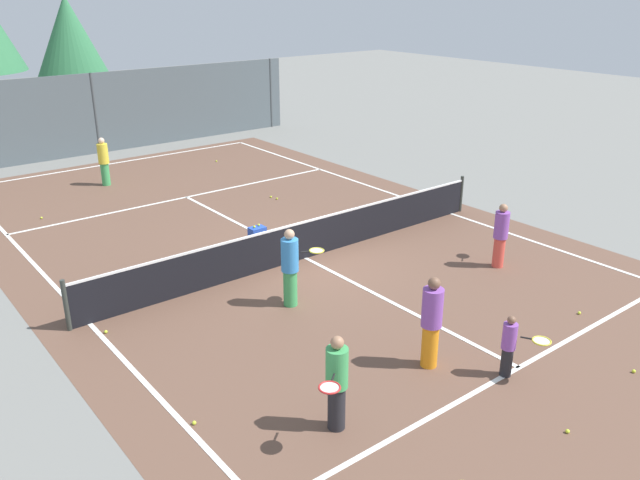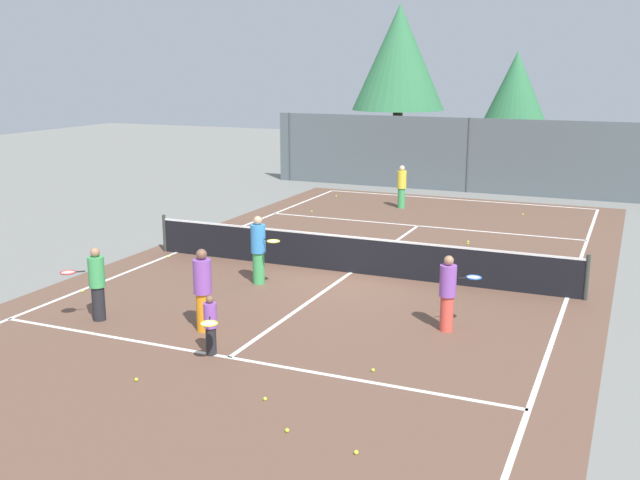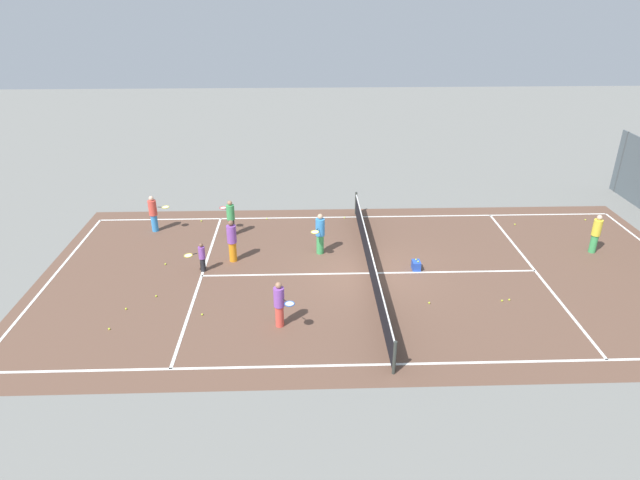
{
  "view_description": "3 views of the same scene",
  "coord_description": "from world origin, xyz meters",
  "px_view_note": "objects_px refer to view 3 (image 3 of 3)",
  "views": [
    {
      "loc": [
        -9.01,
        -12.03,
        6.43
      ],
      "look_at": [
        -0.85,
        -1.68,
        1.22
      ],
      "focal_mm": 36.37,
      "sensor_mm": 36.0,
      "label": 1
    },
    {
      "loc": [
        6.75,
        -17.71,
        5.38
      ],
      "look_at": [
        -0.65,
        -0.56,
        0.96
      ],
      "focal_mm": 41.53,
      "sensor_mm": 36.0,
      "label": 2
    },
    {
      "loc": [
        18.28,
        -2.5,
        10.15
      ],
      "look_at": [
        -1.15,
        -1.87,
        0.89
      ],
      "focal_mm": 30.76,
      "sensor_mm": 36.0,
      "label": 3
    }
  ],
  "objects_px": {
    "player_6": "(201,257)",
    "tennis_ball_1": "(201,221)",
    "player_2": "(279,304)",
    "player_1": "(232,240)",
    "tennis_ball_7": "(429,303)",
    "tennis_ball_13": "(515,224)",
    "player_0": "(596,233)",
    "tennis_ball_0": "(156,296)",
    "tennis_ball_4": "(345,218)",
    "ball_crate": "(416,265)",
    "player_3": "(154,213)",
    "player_5": "(231,218)",
    "tennis_ball_6": "(585,220)",
    "tennis_ball_5": "(126,309)",
    "player_4": "(320,233)",
    "tennis_ball_11": "(202,314)",
    "tennis_ball_12": "(165,264)",
    "tennis_ball_3": "(267,219)",
    "tennis_ball_10": "(509,300)",
    "tennis_ball_9": "(109,329)",
    "tennis_ball_8": "(502,301)"
  },
  "relations": [
    {
      "from": "tennis_ball_3",
      "to": "tennis_ball_6",
      "type": "xyz_separation_m",
      "value": [
        0.62,
        14.87,
        0.0
      ]
    },
    {
      "from": "player_4",
      "to": "tennis_ball_13",
      "type": "xyz_separation_m",
      "value": [
        -2.56,
        9.01,
        -0.86
      ]
    },
    {
      "from": "tennis_ball_0",
      "to": "tennis_ball_4",
      "type": "bearing_deg",
      "value": 133.63
    },
    {
      "from": "tennis_ball_1",
      "to": "tennis_ball_11",
      "type": "xyz_separation_m",
      "value": [
        7.91,
        1.31,
        0.0
      ]
    },
    {
      "from": "player_6",
      "to": "tennis_ball_1",
      "type": "bearing_deg",
      "value": -170.17
    },
    {
      "from": "player_0",
      "to": "tennis_ball_3",
      "type": "distance_m",
      "value": 14.14
    },
    {
      "from": "player_2",
      "to": "player_1",
      "type": "bearing_deg",
      "value": -156.42
    },
    {
      "from": "tennis_ball_3",
      "to": "tennis_ball_9",
      "type": "height_order",
      "value": "same"
    },
    {
      "from": "player_4",
      "to": "tennis_ball_11",
      "type": "xyz_separation_m",
      "value": [
        4.48,
        -4.09,
        -0.86
      ]
    },
    {
      "from": "ball_crate",
      "to": "tennis_ball_0",
      "type": "bearing_deg",
      "value": -79.83
    },
    {
      "from": "player_0",
      "to": "tennis_ball_9",
      "type": "distance_m",
      "value": 18.83
    },
    {
      "from": "tennis_ball_5",
      "to": "tennis_ball_7",
      "type": "relative_size",
      "value": 1.0
    },
    {
      "from": "tennis_ball_4",
      "to": "tennis_ball_12",
      "type": "bearing_deg",
      "value": -59.08
    },
    {
      "from": "player_5",
      "to": "tennis_ball_0",
      "type": "height_order",
      "value": "player_5"
    },
    {
      "from": "player_4",
      "to": "tennis_ball_6",
      "type": "bearing_deg",
      "value": 103.41
    },
    {
      "from": "tennis_ball_3",
      "to": "tennis_ball_5",
      "type": "xyz_separation_m",
      "value": [
        7.64,
        -4.36,
        0.0
      ]
    },
    {
      "from": "player_5",
      "to": "tennis_ball_6",
      "type": "xyz_separation_m",
      "value": [
        -1.08,
        16.31,
        -0.8
      ]
    },
    {
      "from": "tennis_ball_3",
      "to": "tennis_ball_4",
      "type": "height_order",
      "value": "same"
    },
    {
      "from": "player_4",
      "to": "tennis_ball_7",
      "type": "relative_size",
      "value": 26.34
    },
    {
      "from": "player_6",
      "to": "tennis_ball_3",
      "type": "relative_size",
      "value": 17.85
    },
    {
      "from": "player_1",
      "to": "player_2",
      "type": "bearing_deg",
      "value": 23.58
    },
    {
      "from": "player_6",
      "to": "player_2",
      "type": "bearing_deg",
      "value": 39.38
    },
    {
      "from": "tennis_ball_7",
      "to": "tennis_ball_11",
      "type": "bearing_deg",
      "value": -86.44
    },
    {
      "from": "tennis_ball_7",
      "to": "tennis_ball_13",
      "type": "relative_size",
      "value": 1.0
    },
    {
      "from": "player_3",
      "to": "player_4",
      "type": "height_order",
      "value": "player_4"
    },
    {
      "from": "player_4",
      "to": "player_6",
      "type": "xyz_separation_m",
      "value": [
        1.4,
        -4.57,
        -0.28
      ]
    },
    {
      "from": "tennis_ball_12",
      "to": "tennis_ball_13",
      "type": "xyz_separation_m",
      "value": [
        -3.39,
        15.14,
        0.0
      ]
    },
    {
      "from": "ball_crate",
      "to": "tennis_ball_10",
      "type": "relative_size",
      "value": 6.54
    },
    {
      "from": "player_6",
      "to": "tennis_ball_7",
      "type": "bearing_deg",
      "value": 72.42
    },
    {
      "from": "ball_crate",
      "to": "tennis_ball_0",
      "type": "distance_m",
      "value": 9.73
    },
    {
      "from": "player_0",
      "to": "ball_crate",
      "type": "distance_m",
      "value": 7.67
    },
    {
      "from": "tennis_ball_5",
      "to": "player_3",
      "type": "bearing_deg",
      "value": -175.36
    },
    {
      "from": "tennis_ball_6",
      "to": "tennis_ball_10",
      "type": "bearing_deg",
      "value": -41.07
    },
    {
      "from": "tennis_ball_6",
      "to": "tennis_ball_9",
      "type": "bearing_deg",
      "value": -67.09
    },
    {
      "from": "player_4",
      "to": "tennis_ball_3",
      "type": "distance_m",
      "value": 4.39
    },
    {
      "from": "tennis_ball_10",
      "to": "player_3",
      "type": "bearing_deg",
      "value": -114.71
    },
    {
      "from": "tennis_ball_6",
      "to": "player_6",
      "type": "bearing_deg",
      "value": -75.62
    },
    {
      "from": "player_5",
      "to": "tennis_ball_3",
      "type": "xyz_separation_m",
      "value": [
        -1.7,
        1.44,
        -0.8
      ]
    },
    {
      "from": "player_4",
      "to": "tennis_ball_0",
      "type": "relative_size",
      "value": 26.34
    },
    {
      "from": "tennis_ball_4",
      "to": "tennis_ball_6",
      "type": "bearing_deg",
      "value": 86.79
    },
    {
      "from": "player_2",
      "to": "ball_crate",
      "type": "relative_size",
      "value": 3.73
    },
    {
      "from": "player_3",
      "to": "tennis_ball_1",
      "type": "distance_m",
      "value": 2.26
    },
    {
      "from": "tennis_ball_8",
      "to": "tennis_ball_9",
      "type": "bearing_deg",
      "value": -84.41
    },
    {
      "from": "tennis_ball_6",
      "to": "tennis_ball_12",
      "type": "xyz_separation_m",
      "value": [
        3.8,
        -18.61,
        0.0
      ]
    },
    {
      "from": "tennis_ball_9",
      "to": "tennis_ball_12",
      "type": "xyz_separation_m",
      "value": [
        -4.41,
        0.81,
        0.0
      ]
    },
    {
      "from": "player_1",
      "to": "player_6",
      "type": "height_order",
      "value": "player_1"
    },
    {
      "from": "player_0",
      "to": "player_2",
      "type": "distance_m",
      "value": 13.59
    },
    {
      "from": "player_5",
      "to": "tennis_ball_8",
      "type": "xyz_separation_m",
      "value": [
        5.84,
        10.05,
        -0.8
      ]
    },
    {
      "from": "ball_crate",
      "to": "tennis_ball_10",
      "type": "bearing_deg",
      "value": 50.2
    },
    {
      "from": "tennis_ball_10",
      "to": "tennis_ball_12",
      "type": "relative_size",
      "value": 1.0
    }
  ]
}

